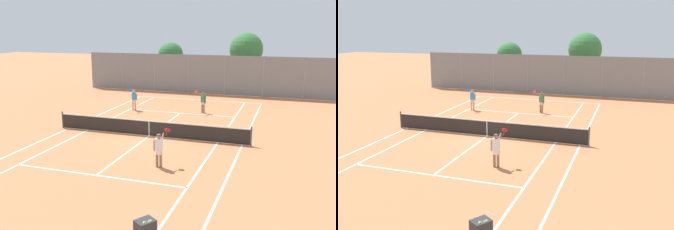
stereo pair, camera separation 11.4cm
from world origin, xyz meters
TOP-DOWN VIEW (x-y plane):
  - ground_plane at (0.00, 0.00)m, footprint 120.00×120.00m
  - court_line_markings at (0.00, 0.00)m, footprint 11.10×23.90m
  - tennis_net at (0.00, 0.00)m, footprint 12.00×0.10m
  - ball_cart at (4.08, -10.76)m, footprint 0.73×0.77m
  - player_near_side at (2.27, -4.56)m, footprint 0.64×0.76m
  - player_far_left at (-3.71, 6.29)m, footprint 0.48×0.87m
  - player_far_right at (1.61, 7.02)m, footprint 0.87×0.67m
  - loose_tennis_ball_0 at (-1.42, 3.83)m, footprint 0.07×0.07m
  - back_fence at (-0.00, 15.17)m, footprint 24.85×0.08m
  - tree_behind_left at (-4.26, 17.52)m, footprint 2.81×2.63m
  - tree_behind_right at (3.27, 18.41)m, footprint 3.32×3.32m

SIDE VIEW (x-z plane):
  - ground_plane at x=0.00m, z-range 0.00..0.00m
  - court_line_markings at x=0.00m, z-range 0.00..0.01m
  - loose_tennis_ball_0 at x=-1.42m, z-range 0.00..0.07m
  - tennis_net at x=0.00m, z-range -0.03..1.04m
  - ball_cart at x=4.08m, z-range 0.05..1.01m
  - player_near_side at x=2.27m, z-range 0.04..1.81m
  - player_far_left at x=-3.71m, z-range 0.04..1.81m
  - player_far_right at x=1.61m, z-range 0.04..1.81m
  - back_fence at x=0.00m, z-range 0.00..3.75m
  - tree_behind_left at x=-4.26m, z-range 0.99..5.79m
  - tree_behind_right at x=3.27m, z-range 1.14..6.96m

